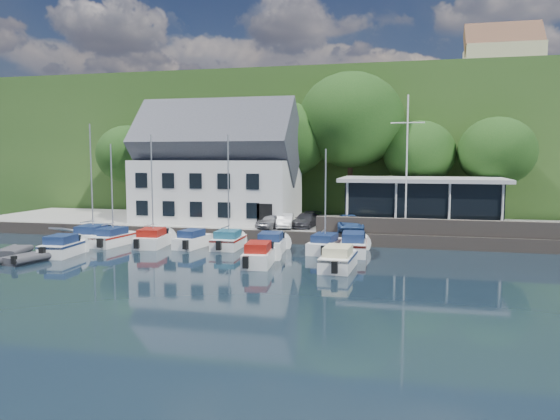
# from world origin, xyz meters

# --- Properties ---
(ground) EXTENTS (180.00, 180.00, 0.00)m
(ground) POSITION_xyz_m (0.00, 0.00, 0.00)
(ground) COLOR black
(ground) RESTS_ON ground
(quay) EXTENTS (60.00, 13.00, 1.00)m
(quay) POSITION_xyz_m (0.00, 17.50, 0.50)
(quay) COLOR gray
(quay) RESTS_ON ground
(quay_face) EXTENTS (60.00, 0.30, 1.00)m
(quay_face) POSITION_xyz_m (0.00, 11.00, 0.50)
(quay_face) COLOR #5E534B
(quay_face) RESTS_ON ground
(hillside) EXTENTS (160.00, 75.00, 16.00)m
(hillside) POSITION_xyz_m (0.00, 62.00, 8.00)
(hillside) COLOR #2B4C1C
(hillside) RESTS_ON ground
(field_patch) EXTENTS (50.00, 30.00, 0.30)m
(field_patch) POSITION_xyz_m (8.00, 70.00, 16.15)
(field_patch) COLOR #5C7138
(field_patch) RESTS_ON hillside
(farmhouse) EXTENTS (10.40, 7.00, 8.20)m
(farmhouse) POSITION_xyz_m (22.00, 52.00, 20.10)
(farmhouse) COLOR beige
(farmhouse) RESTS_ON hillside
(harbor_building) EXTENTS (14.40, 8.20, 8.70)m
(harbor_building) POSITION_xyz_m (-7.00, 16.50, 5.35)
(harbor_building) COLOR silver
(harbor_building) RESTS_ON quay
(club_pavilion) EXTENTS (13.20, 7.20, 4.10)m
(club_pavilion) POSITION_xyz_m (11.00, 16.00, 3.05)
(club_pavilion) COLOR black
(club_pavilion) RESTS_ON quay
(seawall) EXTENTS (18.00, 0.50, 1.20)m
(seawall) POSITION_xyz_m (12.00, 11.40, 1.60)
(seawall) COLOR #5E534B
(seawall) RESTS_ON quay
(gangway) EXTENTS (1.20, 6.00, 1.40)m
(gangway) POSITION_xyz_m (-16.50, 9.00, 0.00)
(gangway) COLOR silver
(gangway) RESTS_ON ground
(car_silver) EXTENTS (2.48, 3.81, 1.20)m
(car_silver) POSITION_xyz_m (-0.92, 12.75, 1.60)
(car_silver) COLOR #A0A1A5
(car_silver) RESTS_ON quay
(car_white) EXTENTS (1.77, 3.71, 1.18)m
(car_white) POSITION_xyz_m (0.11, 13.01, 1.59)
(car_white) COLOR silver
(car_white) RESTS_ON quay
(car_dgrey) EXTENTS (2.23, 4.28, 1.19)m
(car_dgrey) POSITION_xyz_m (1.72, 13.76, 1.59)
(car_dgrey) COLOR #313136
(car_dgrey) RESTS_ON quay
(car_blue) EXTENTS (2.39, 4.14, 1.33)m
(car_blue) POSITION_xyz_m (5.39, 12.56, 1.67)
(car_blue) COLOR navy
(car_blue) RESTS_ON quay
(flagpole) EXTENTS (2.52, 0.20, 10.49)m
(flagpole) POSITION_xyz_m (9.77, 12.43, 6.24)
(flagpole) COLOR silver
(flagpole) RESTS_ON quay
(tree_0) EXTENTS (6.66, 6.66, 9.10)m
(tree_0) POSITION_xyz_m (-18.75, 21.61, 5.55)
(tree_0) COLOR #143810
(tree_0) RESTS_ON quay
(tree_1) EXTENTS (7.05, 7.05, 9.63)m
(tree_1) POSITION_xyz_m (-12.20, 21.52, 5.82)
(tree_1) COLOR #143810
(tree_1) RESTS_ON quay
(tree_2) EXTENTS (8.11, 8.11, 11.09)m
(tree_2) POSITION_xyz_m (-1.74, 21.37, 6.54)
(tree_2) COLOR #143810
(tree_2) RESTS_ON quay
(tree_3) EXTENTS (10.19, 10.19, 13.92)m
(tree_3) POSITION_xyz_m (4.34, 22.67, 7.96)
(tree_3) COLOR #143810
(tree_3) RESTS_ON quay
(tree_4) EXTENTS (6.74, 6.74, 9.21)m
(tree_4) POSITION_xyz_m (10.79, 22.58, 5.61)
(tree_4) COLOR #143810
(tree_4) RESTS_ON quay
(tree_5) EXTENTS (6.87, 6.87, 9.39)m
(tree_5) POSITION_xyz_m (17.51, 21.74, 5.69)
(tree_5) COLOR #143810
(tree_5) RESTS_ON quay
(boat_r1_0) EXTENTS (2.88, 6.48, 9.23)m
(boat_r1_0) POSITION_xyz_m (-14.04, 7.33, 4.61)
(boat_r1_0) COLOR white
(boat_r1_0) RESTS_ON ground
(boat_r1_1) EXTENTS (2.65, 6.26, 8.44)m
(boat_r1_1) POSITION_xyz_m (-12.25, 7.25, 4.22)
(boat_r1_1) COLOR white
(boat_r1_1) RESTS_ON ground
(boat_r1_2) EXTENTS (2.70, 5.85, 8.53)m
(boat_r1_2) POSITION_xyz_m (-8.92, 7.35, 4.26)
(boat_r1_2) COLOR white
(boat_r1_2) RESTS_ON ground
(boat_r1_3) EXTENTS (2.36, 5.43, 1.37)m
(boat_r1_3) POSITION_xyz_m (-5.83, 7.71, 0.68)
(boat_r1_3) COLOR white
(boat_r1_3) RESTS_ON ground
(boat_r1_4) EXTENTS (2.21, 5.34, 8.34)m
(boat_r1_4) POSITION_xyz_m (-3.05, 7.96, 4.17)
(boat_r1_4) COLOR white
(boat_r1_4) RESTS_ON ground
(boat_r1_5) EXTENTS (2.49, 5.54, 1.44)m
(boat_r1_5) POSITION_xyz_m (0.48, 7.10, 0.72)
(boat_r1_5) COLOR white
(boat_r1_5) RESTS_ON ground
(boat_r1_6) EXTENTS (2.55, 5.93, 8.23)m
(boat_r1_6) POSITION_xyz_m (4.23, 7.96, 4.11)
(boat_r1_6) COLOR white
(boat_r1_6) RESTS_ON ground
(boat_r1_7) EXTENTS (2.37, 6.58, 1.57)m
(boat_r1_7) POSITION_xyz_m (6.30, 7.70, 0.78)
(boat_r1_7) COLOR white
(boat_r1_7) RESTS_ON ground
(boat_r2_0) EXTENTS (2.44, 5.39, 1.45)m
(boat_r2_0) POSITION_xyz_m (-13.22, 2.37, 0.73)
(boat_r2_0) COLOR white
(boat_r2_0) RESTS_ON ground
(boat_r2_3) EXTENTS (2.40, 5.72, 1.48)m
(boat_r2_3) POSITION_xyz_m (0.90, 2.35, 0.74)
(boat_r2_3) COLOR white
(boat_r2_3) RESTS_ON ground
(boat_r2_4) EXTENTS (2.20, 5.93, 1.44)m
(boat_r2_4) POSITION_xyz_m (5.93, 2.31, 0.72)
(boat_r2_4) COLOR white
(boat_r2_4) RESTS_ON ground
(dinghy_0) EXTENTS (2.57, 3.44, 0.72)m
(dinghy_0) POSITION_xyz_m (-16.63, 1.64, 0.36)
(dinghy_0) COLOR #333337
(dinghy_0) RESTS_ON ground
(dinghy_1) EXTENTS (2.40, 3.29, 0.69)m
(dinghy_1) POSITION_xyz_m (-13.99, -0.55, 0.35)
(dinghy_1) COLOR #333337
(dinghy_1) RESTS_ON ground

